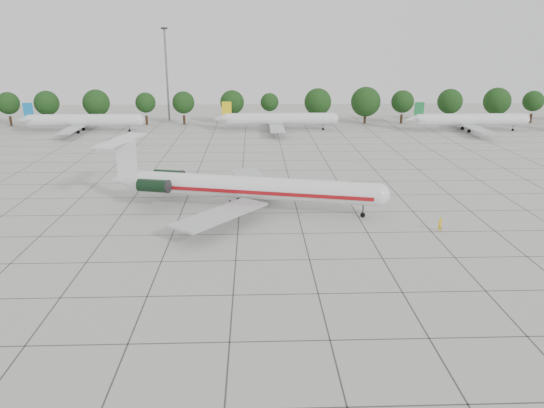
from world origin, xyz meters
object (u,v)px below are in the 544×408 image
object	(u,v)px
bg_airliner_c	(279,119)
bg_airliner_b	(83,121)
floodlight_mast	(167,70)
bg_airliner_d	(470,120)
main_airliner	(239,187)
ground_crew	(440,224)

from	to	relation	value
bg_airliner_c	bg_airliner_b	bearing A→B (deg)	-179.49
bg_airliner_b	floodlight_mast	distance (m)	28.39
bg_airliner_b	bg_airliner_d	size ratio (longest dim) A/B	1.00
bg_airliner_b	bg_airliner_c	world-z (taller)	same
main_airliner	bg_airliner_d	size ratio (longest dim) A/B	1.39
bg_airliner_b	bg_airliner_c	size ratio (longest dim) A/B	1.00
floodlight_mast	bg_airliner_d	bearing A→B (deg)	-14.39
ground_crew	bg_airliner_d	world-z (taller)	bg_airliner_d
bg_airliner_c	bg_airliner_d	world-z (taller)	same
ground_crew	bg_airliner_c	xyz separation A→B (m)	(-16.43, 74.37, 1.99)
bg_airliner_c	ground_crew	bearing A→B (deg)	-77.54
bg_airliner_b	floodlight_mast	size ratio (longest dim) A/B	1.11
main_airliner	floodlight_mast	bearing A→B (deg)	118.52
bg_airliner_d	floodlight_mast	world-z (taller)	floodlight_mast
bg_airliner_c	bg_airliner_d	distance (m)	48.45
bg_airliner_b	bg_airliner_c	xyz separation A→B (m)	(49.37, 0.44, 0.00)
bg_airliner_b	bg_airliner_d	xyz separation A→B (m)	(97.74, -2.27, 0.00)
main_airliner	bg_airliner_b	xyz separation A→B (m)	(-40.71, 64.19, -0.38)
bg_airliner_b	bg_airliner_d	distance (m)	97.77
main_airliner	bg_airliner_c	world-z (taller)	main_airliner
bg_airliner_b	bg_airliner_d	bearing A→B (deg)	-1.33
bg_airliner_b	bg_airliner_c	distance (m)	49.37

